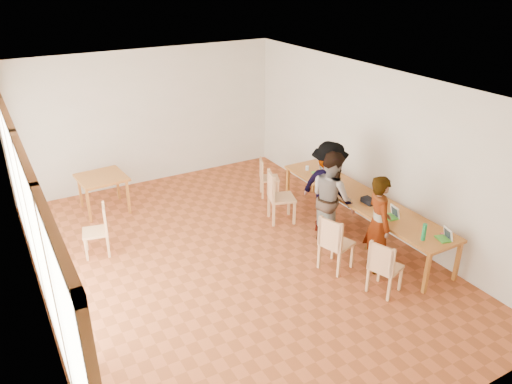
{
  "coord_description": "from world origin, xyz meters",
  "views": [
    {
      "loc": [
        -3.24,
        -6.52,
        4.68
      ],
      "look_at": [
        0.56,
        0.15,
        1.1
      ],
      "focal_mm": 35.0,
      "sensor_mm": 36.0,
      "label": 1
    }
  ],
  "objects": [
    {
      "name": "wall_back",
      "position": [
        0.0,
        4.0,
        1.5
      ],
      "size": [
        6.0,
        0.1,
        3.0
      ],
      "primitive_type": "cube",
      "color": "beige",
      "rests_on": "ground"
    },
    {
      "name": "chair_spare",
      "position": [
        -1.85,
        1.33,
        0.55
      ],
      "size": [
        0.5,
        0.5,
        0.48
      ],
      "rotation": [
        0.0,
        0.0,
        2.93
      ],
      "color": "tan",
      "rests_on": "ground"
    },
    {
      "name": "chair_mid",
      "position": [
        1.3,
        -1.08,
        0.6
      ],
      "size": [
        0.57,
        0.57,
        0.52
      ],
      "rotation": [
        0.0,
        0.0,
        0.3
      ],
      "color": "tan",
      "rests_on": "ground"
    },
    {
      "name": "chair_near",
      "position": [
        1.55,
        -1.97,
        0.56
      ],
      "size": [
        0.54,
        0.54,
        0.48
      ],
      "rotation": [
        0.0,
        0.0,
        0.33
      ],
      "color": "tan",
      "rests_on": "ground"
    },
    {
      "name": "person_far",
      "position": [
        2.02,
        0.04,
        0.89
      ],
      "size": [
        0.94,
        1.28,
        1.78
      ],
      "primitive_type": "imported",
      "rotation": [
        0.0,
        0.0,
        1.84
      ],
      "color": "gray",
      "rests_on": "ground"
    },
    {
      "name": "ceiling",
      "position": [
        0.0,
        0.0,
        3.02
      ],
      "size": [
        6.0,
        8.0,
        0.04
      ],
      "primitive_type": "cube",
      "color": "white",
      "rests_on": "wall_back"
    },
    {
      "name": "yellow_mug",
      "position": [
        2.24,
        0.1,
        0.79
      ],
      "size": [
        0.12,
        0.12,
        0.09
      ],
      "primitive_type": "imported",
      "rotation": [
        0.0,
        0.0,
        0.12
      ],
      "color": "yellow",
      "rests_on": "communal_table"
    },
    {
      "name": "side_table",
      "position": [
        -1.4,
        2.98,
        0.67
      ],
      "size": [
        0.9,
        0.9,
        0.75
      ],
      "rotation": [
        0.0,
        0.0,
        0.08
      ],
      "color": "#A66624",
      "rests_on": "ground"
    },
    {
      "name": "laptop_far",
      "position": [
        2.46,
        0.91,
        0.81
      ],
      "size": [
        0.27,
        0.29,
        0.2
      ],
      "rotation": [
        0.0,
        0.0,
        -0.31
      ],
      "color": "green",
      "rests_on": "communal_table"
    },
    {
      "name": "ground",
      "position": [
        0.0,
        0.0,
        0.0
      ],
      "size": [
        8.0,
        8.0,
        0.0
      ],
      "primitive_type": "plane",
      "color": "#A14D27",
      "rests_on": "ground"
    },
    {
      "name": "communal_table",
      "position": [
        2.5,
        -0.35,
        0.7
      ],
      "size": [
        0.8,
        4.0,
        0.75
      ],
      "color": "#A66624",
      "rests_on": "ground"
    },
    {
      "name": "laptop_mid",
      "position": [
        2.43,
        -1.2,
        0.81
      ],
      "size": [
        0.24,
        0.27,
        0.2
      ],
      "rotation": [
        0.0,
        0.0,
        -0.17
      ],
      "color": "green",
      "rests_on": "communal_table"
    },
    {
      "name": "window_wall",
      "position": [
        -2.96,
        0.0,
        1.5
      ],
      "size": [
        0.1,
        8.0,
        3.0
      ],
      "primitive_type": "cube",
      "color": "white",
      "rests_on": "ground"
    },
    {
      "name": "person_mid",
      "position": [
        1.86,
        -0.25,
        0.86
      ],
      "size": [
        0.71,
        0.88,
        1.72
      ],
      "primitive_type": "imported",
      "rotation": [
        0.0,
        0.0,
        1.5
      ],
      "color": "gray",
      "rests_on": "ground"
    },
    {
      "name": "black_pouch",
      "position": [
        2.44,
        -0.59,
        0.8
      ],
      "size": [
        0.16,
        0.26,
        0.09
      ],
      "primitive_type": "cube",
      "color": "black",
      "rests_on": "communal_table"
    },
    {
      "name": "chair_far",
      "position": [
        1.4,
        0.85,
        0.63
      ],
      "size": [
        0.6,
        0.6,
        0.55
      ],
      "rotation": [
        0.0,
        0.0,
        -0.31
      ],
      "color": "tan",
      "rests_on": "ground"
    },
    {
      "name": "condiment_cup",
      "position": [
        2.34,
        0.86,
        0.78
      ],
      "size": [
        0.08,
        0.08,
        0.06
      ],
      "primitive_type": "cylinder",
      "color": "white",
      "rests_on": "communal_table"
    },
    {
      "name": "wall_front",
      "position": [
        0.0,
        -4.0,
        1.5
      ],
      "size": [
        6.0,
        0.1,
        3.0
      ],
      "primitive_type": "cube",
      "color": "beige",
      "rests_on": "ground"
    },
    {
      "name": "wall_right",
      "position": [
        3.0,
        0.0,
        1.5
      ],
      "size": [
        0.1,
        8.0,
        3.0
      ],
      "primitive_type": "cube",
      "color": "beige",
      "rests_on": "ground"
    },
    {
      "name": "person_near",
      "position": [
        1.96,
        -1.37,
        0.83
      ],
      "size": [
        0.58,
        0.7,
        1.66
      ],
      "primitive_type": "imported",
      "rotation": [
        0.0,
        0.0,
        1.23
      ],
      "color": "gray",
      "rests_on": "ground"
    },
    {
      "name": "green_bottle",
      "position": [
        2.31,
        -2.0,
        0.89
      ],
      "size": [
        0.07,
        0.07,
        0.28
      ],
      "primitive_type": "cylinder",
      "color": "#16763C",
      "rests_on": "communal_table"
    },
    {
      "name": "clear_glass",
      "position": [
        2.38,
        1.22,
        0.8
      ],
      "size": [
        0.07,
        0.07,
        0.09
      ],
      "primitive_type": "cylinder",
      "color": "silver",
      "rests_on": "communal_table"
    },
    {
      "name": "chair_empty",
      "position": [
        1.82,
        1.96,
        0.52
      ],
      "size": [
        0.52,
        0.52,
        0.45
      ],
      "rotation": [
        0.0,
        0.0,
        -0.41
      ],
      "color": "tan",
      "rests_on": "ground"
    },
    {
      "name": "laptop_near",
      "position": [
        2.62,
        -2.15,
        0.8
      ],
      "size": [
        0.24,
        0.26,
        0.19
      ],
      "rotation": [
        0.0,
        0.0,
        -0.27
      ],
      "color": "green",
      "rests_on": "communal_table"
    },
    {
      "name": "pink_phone",
      "position": [
        2.71,
        -2.05,
        0.76
      ],
      "size": [
        0.05,
        0.1,
        0.01
      ],
      "primitive_type": "cube",
      "color": "#CA3E58",
      "rests_on": "communal_table"
    }
  ]
}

